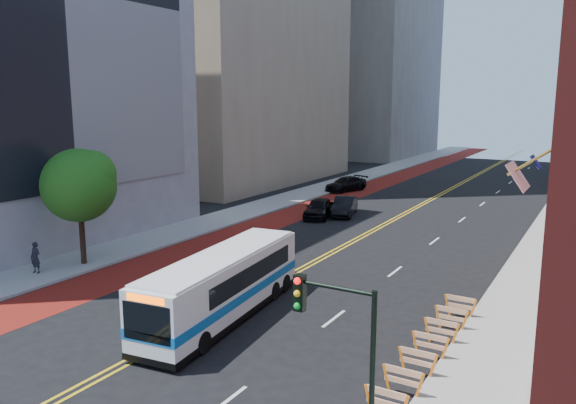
# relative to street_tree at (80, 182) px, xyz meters

# --- Properties ---
(ground) EXTENTS (160.00, 160.00, 0.00)m
(ground) POSITION_rel_street_tree_xyz_m (11.24, -6.04, -4.91)
(ground) COLOR black
(ground) RESTS_ON ground
(sidewalk_left) EXTENTS (4.00, 140.00, 0.15)m
(sidewalk_left) POSITION_rel_street_tree_xyz_m (-0.76, 23.96, -4.84)
(sidewalk_left) COLOR gray
(sidewalk_left) RESTS_ON ground
(sidewalk_right) EXTENTS (4.00, 140.00, 0.15)m
(sidewalk_right) POSITION_rel_street_tree_xyz_m (23.24, 23.96, -4.84)
(sidewalk_right) COLOR gray
(sidewalk_right) RESTS_ON ground
(bus_lane_paint) EXTENTS (3.60, 140.00, 0.01)m
(bus_lane_paint) POSITION_rel_street_tree_xyz_m (3.14, 23.96, -4.91)
(bus_lane_paint) COLOR maroon
(bus_lane_paint) RESTS_ON ground
(center_line_inner) EXTENTS (0.14, 140.00, 0.01)m
(center_line_inner) POSITION_rel_street_tree_xyz_m (11.06, 23.96, -4.91)
(center_line_inner) COLOR gold
(center_line_inner) RESTS_ON ground
(center_line_outer) EXTENTS (0.14, 140.00, 0.01)m
(center_line_outer) POSITION_rel_street_tree_xyz_m (11.42, 23.96, -4.91)
(center_line_outer) COLOR gold
(center_line_outer) RESTS_ON ground
(lane_dashes) EXTENTS (0.14, 98.20, 0.01)m
(lane_dashes) POSITION_rel_street_tree_xyz_m (16.04, 31.96, -4.90)
(lane_dashes) COLOR silver
(lane_dashes) RESTS_ON ground
(construction_barriers) EXTENTS (1.42, 10.91, 1.00)m
(construction_barriers) POSITION_rel_street_tree_xyz_m (20.84, -2.62, -4.24)
(construction_barriers) COLOR orange
(construction_barriers) RESTS_ON ground
(street_tree) EXTENTS (4.20, 4.20, 6.70)m
(street_tree) POSITION_rel_street_tree_xyz_m (0.00, 0.00, 0.00)
(street_tree) COLOR black
(street_tree) RESTS_ON sidewalk_left
(traffic_signal) EXTENTS (2.21, 0.34, 5.07)m
(traffic_signal) POSITION_rel_street_tree_xyz_m (20.66, -9.55, -1.19)
(traffic_signal) COLOR black
(traffic_signal) RESTS_ON sidewalk_right
(transit_bus) EXTENTS (3.52, 10.90, 2.94)m
(transit_bus) POSITION_rel_street_tree_xyz_m (11.76, -2.29, -3.38)
(transit_bus) COLOR silver
(transit_bus) RESTS_ON ground
(car_a) EXTENTS (2.96, 4.99, 1.59)m
(car_a) POSITION_rel_street_tree_xyz_m (5.62, 18.99, -4.11)
(car_a) COLOR black
(car_a) RESTS_ON ground
(car_b) EXTENTS (2.80, 4.93, 1.54)m
(car_b) POSITION_rel_street_tree_xyz_m (7.07, 20.82, -4.14)
(car_b) COLOR black
(car_b) RESTS_ON ground
(car_c) EXTENTS (3.58, 5.56, 1.50)m
(car_c) POSITION_rel_street_tree_xyz_m (1.94, 32.52, -4.16)
(car_c) COLOR black
(car_c) RESTS_ON ground
(pedestrian) EXTENTS (0.68, 0.50, 1.73)m
(pedestrian) POSITION_rel_street_tree_xyz_m (-0.83, -2.62, -3.90)
(pedestrian) COLOR black
(pedestrian) RESTS_ON sidewalk_left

